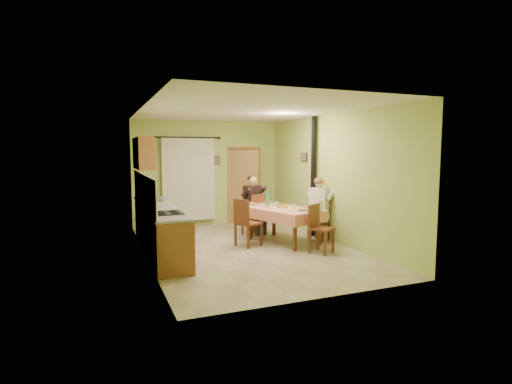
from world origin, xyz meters
name	(u,v)px	position (x,y,z in m)	size (l,w,h in m)	color
floor	(247,248)	(0.00, 0.00, 0.00)	(4.00, 6.00, 0.01)	tan
room_shell	(246,160)	(0.00, 0.00, 1.82)	(4.04, 6.04, 2.82)	#B5CE69
kitchen_run	(159,228)	(-1.71, 0.40, 0.48)	(0.64, 3.64, 1.56)	brown
upper_cabinets	(144,153)	(-1.82, 1.70, 1.95)	(0.35, 1.40, 0.70)	brown
curtain	(189,179)	(-0.55, 2.90, 1.26)	(1.70, 0.07, 2.22)	black
doorway	(244,185)	(1.00, 2.84, 1.05)	(0.96, 0.60, 2.15)	black
dining_table	(284,225)	(0.94, 0.20, 0.38)	(1.49, 1.91, 0.76)	#F1977B
tableware	(288,206)	(0.99, 0.11, 0.81)	(1.01, 1.50, 0.33)	white
chair_far	(254,223)	(0.63, 1.20, 0.29)	(0.54, 0.54, 0.99)	#5E2F19
chair_near	(321,238)	(1.24, -0.87, 0.29)	(0.54, 0.54, 0.95)	#5E2F19
chair_right	(320,227)	(1.79, 0.10, 0.29)	(0.52, 0.52, 0.93)	#5E2F19
chair_left	(248,232)	(0.10, 0.18, 0.29)	(0.58, 0.58, 1.01)	#5E2F19
man_far	(253,198)	(0.63, 1.21, 0.88)	(0.64, 0.57, 1.39)	black
man_right	(320,201)	(1.78, 0.09, 0.88)	(0.63, 0.65, 1.39)	beige
stove_flue	(313,193)	(1.90, 0.60, 1.02)	(0.24, 0.24, 2.80)	black
picture_back	(217,160)	(0.25, 2.97, 1.75)	(0.19, 0.03, 0.23)	black
picture_right	(304,157)	(1.97, 1.20, 1.85)	(0.03, 0.31, 0.21)	brown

